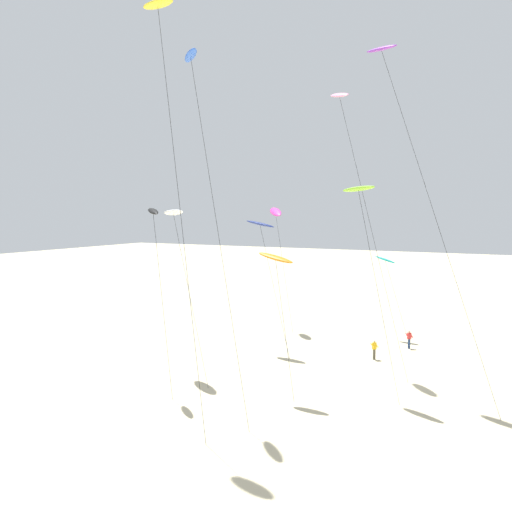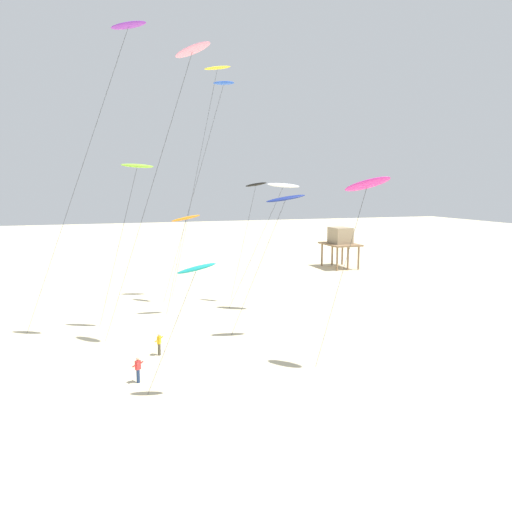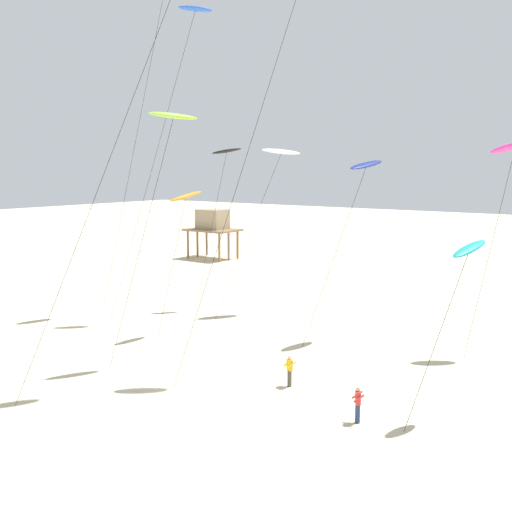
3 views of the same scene
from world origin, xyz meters
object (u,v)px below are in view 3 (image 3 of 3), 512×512
Objects in this scene: kite_lime at (173,118)px; kite_navy at (366,166)px; kite_orange at (186,197)px; kite_blue at (194,13)px; kite_white at (281,152)px; kite_black at (226,153)px; kite_flyer_middle at (290,370)px; stilt_house at (212,223)px; kite_flyer_nearest at (358,404)px; kite_teal at (469,250)px.

kite_navy is (6.46, 10.82, -2.60)m from kite_lime.
kite_orange is 0.43× the size of kite_blue.
kite_black is at bearing -161.82° from kite_white.
kite_orange is 0.83× the size of kite_navy.
stilt_house is at bearing 135.29° from kite_flyer_middle.
stilt_house is (-17.97, 22.95, -17.72)m from kite_blue.
kite_flyer_nearest is (18.83, -14.15, -11.48)m from kite_black.
kite_black reaches higher than kite_teal.
kite_lime reaches higher than kite_navy.
kite_white is at bearing 47.54° from kite_blue.
kite_navy is (8.69, -3.22, -1.04)m from kite_white.
kite_navy reaches higher than kite_teal.
kite_blue is at bearing -51.94° from stilt_house.
kite_blue is at bearing -173.17° from kite_navy.
kite_flyer_nearest and kite_flyer_middle have the same top height.
kite_black is at bearing 138.91° from kite_flyer_middle.
stilt_house is at bearing 127.34° from kite_lime.
kite_white is 1.57× the size of kite_teal.
kite_white reaches higher than kite_teal.
kite_orange is at bearing 170.94° from kite_teal.
kite_orange is 1.20× the size of kite_teal.
kite_teal reaches higher than kite_flyer_middle.
kite_blue reaches higher than kite_orange.
kite_white is at bearing 133.21° from kite_flyer_nearest.
kite_black reaches higher than kite_flyer_middle.
kite_teal is at bearing 7.42° from kite_flyer_middle.
kite_flyer_nearest is (15.84, -6.20, -8.43)m from kite_orange.
kite_black reaches higher than stilt_house.
kite_blue is 13.65× the size of kite_flyer_nearest.
stilt_house is (-24.57, 32.20, -9.48)m from kite_lime.
kite_black is (-2.99, 7.95, 3.06)m from kite_orange.
stilt_house is at bearing 145.42° from kite_navy.
kite_flyer_nearest is (-3.56, -3.10, -6.81)m from kite_teal.
kite_lime is at bearing -62.92° from kite_black.
stilt_house is (-22.34, 18.17, -7.92)m from kite_white.
kite_teal is 8.29m from kite_flyer_nearest.
kite_orange reaches higher than kite_flyer_middle.
kite_flyer_nearest is at bearing -46.79° from kite_white.
kite_teal is 0.69× the size of kite_navy.
kite_navy is at bearing -34.58° from stilt_house.
kite_teal is 4.91× the size of kite_flyer_nearest.
kite_orange is 0.77× the size of kite_white.
kite_lime is 2.27× the size of stilt_house.
kite_navy is (-9.47, 9.22, 3.65)m from kite_teal.
kite_orange is 35.01m from stilt_house.
kite_flyer_middle is 0.26× the size of stilt_house.
stilt_house reaches higher than kite_flyer_nearest.
kite_flyer_middle is at bearing -20.98° from kite_orange.
kite_blue is (-6.60, 9.25, 8.24)m from kite_lime.
stilt_house is (-36.94, 33.71, 3.58)m from kite_flyer_nearest.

